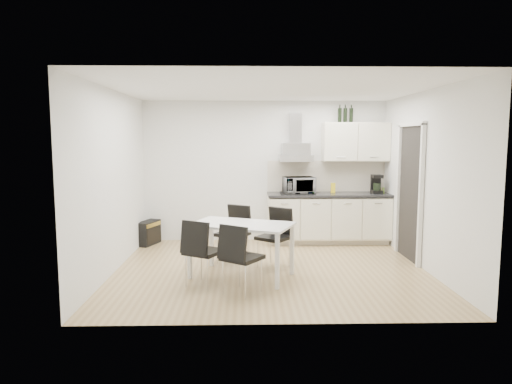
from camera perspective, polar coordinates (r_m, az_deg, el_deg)
The scene contains 15 objects.
ground at distance 6.79m, azimuth 1.82°, elevation -9.64°, with size 4.50×4.50×0.00m, color tan.
wall_back at distance 8.54m, azimuth 1.11°, elevation 2.59°, with size 4.50×0.10×2.60m, color white.
wall_front at distance 4.56m, azimuth 3.27°, elevation -0.94°, with size 4.50×0.10×2.60m, color white.
wall_left at distance 6.80m, azimuth -17.43°, elevation 1.26°, with size 0.10×4.00×2.60m, color white.
wall_right at distance 7.04m, azimuth 20.48°, elevation 1.31°, with size 0.10×4.00×2.60m, color white.
ceiling at distance 6.55m, azimuth 1.91°, elevation 12.75°, with size 4.50×4.50×0.00m, color white.
doorway at distance 7.56m, azimuth 18.58°, elevation -0.18°, with size 0.08×1.04×2.10m, color white.
kitchenette at distance 8.45m, azimuth 9.25°, elevation -0.73°, with size 2.22×0.64×2.52m.
dining_table at distance 6.29m, azimuth -1.82°, elevation -4.71°, with size 1.55×1.22×0.75m.
chair_far_left at distance 7.04m, azimuth -2.94°, elevation -5.35°, with size 0.44×0.50×0.88m, color black, non-canonical shape.
chair_far_right at distance 6.79m, azimuth 2.21°, elevation -5.79°, with size 0.44×0.50×0.88m, color black, non-canonical shape.
chair_near_left at distance 5.99m, azimuth -6.51°, elevation -7.53°, with size 0.44×0.50×0.88m, color black, non-canonical shape.
chair_near_right at distance 5.67m, azimuth -1.73°, elevation -8.30°, with size 0.44×0.50×0.88m, color black, non-canonical shape.
guitar_amp at distance 8.51m, azimuth -13.28°, elevation -4.97°, with size 0.39×0.56×0.43m.
floor_speaker at distance 8.64m, azimuth -7.88°, elevation -5.21°, with size 0.16×0.15×0.27m, color black.
Camera 1 is at (-0.37, -6.51, 1.90)m, focal length 32.00 mm.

